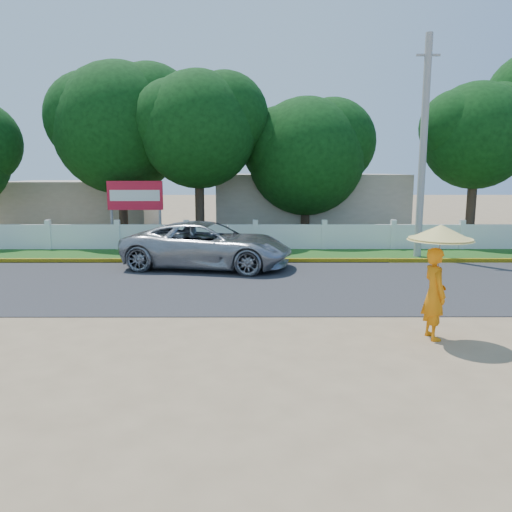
{
  "coord_description": "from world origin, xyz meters",
  "views": [
    {
      "loc": [
        -0.04,
        -10.34,
        3.43
      ],
      "look_at": [
        0.0,
        2.0,
        1.3
      ],
      "focal_mm": 35.0,
      "sensor_mm": 36.0,
      "label": 1
    }
  ],
  "objects_px": {
    "monk_with_parasol": "(437,265)",
    "billboard": "(135,199)",
    "utility_pole": "(423,149)",
    "vehicle": "(208,245)"
  },
  "relations": [
    {
      "from": "monk_with_parasol",
      "to": "billboard",
      "type": "height_order",
      "value": "billboard"
    },
    {
      "from": "utility_pole",
      "to": "monk_with_parasol",
      "type": "relative_size",
      "value": 3.59
    },
    {
      "from": "utility_pole",
      "to": "monk_with_parasol",
      "type": "bearing_deg",
      "value": -106.1
    },
    {
      "from": "utility_pole",
      "to": "vehicle",
      "type": "height_order",
      "value": "utility_pole"
    },
    {
      "from": "vehicle",
      "to": "utility_pole",
      "type": "bearing_deg",
      "value": -64.27
    },
    {
      "from": "utility_pole",
      "to": "monk_with_parasol",
      "type": "height_order",
      "value": "utility_pole"
    },
    {
      "from": "utility_pole",
      "to": "vehicle",
      "type": "xyz_separation_m",
      "value": [
        -8.15,
        -2.21,
        -3.42
      ]
    },
    {
      "from": "utility_pole",
      "to": "monk_with_parasol",
      "type": "distance_m",
      "value": 10.5
    },
    {
      "from": "utility_pole",
      "to": "billboard",
      "type": "distance_m",
      "value": 12.46
    },
    {
      "from": "monk_with_parasol",
      "to": "vehicle",
      "type": "bearing_deg",
      "value": 125.28
    }
  ]
}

